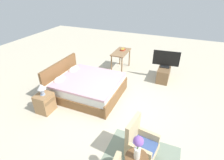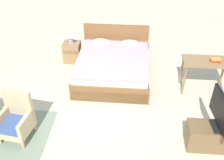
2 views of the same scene
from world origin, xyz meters
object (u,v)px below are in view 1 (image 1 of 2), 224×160
object	(u,v)px
book_stack	(123,49)
tv_flatscreen	(166,59)
armchair_by_window_right	(140,144)
tv_stand	(164,73)
vanity_desk	(121,54)
bed	(86,86)
table_lamp	(41,88)
nightstand	(45,103)
flower_vase	(138,146)

from	to	relation	value
book_stack	tv_flatscreen	bearing A→B (deg)	-99.82
armchair_by_window_right	tv_stand	xyz separation A→B (m)	(3.57, 0.02, -0.14)
tv_flatscreen	vanity_desk	bearing A→B (deg)	85.44
armchair_by_window_right	book_stack	size ratio (longest dim) A/B	3.76
bed	table_lamp	xyz separation A→B (m)	(-1.16, 0.63, 0.46)
nightstand	tv_flatscreen	distance (m)	4.20
tv_flatscreen	book_stack	world-z (taller)	tv_flatscreen
bed	book_stack	size ratio (longest dim) A/B	8.41
bed	flower_vase	distance (m)	3.10
nightstand	tv_flatscreen	bearing A→B (deg)	-41.35
tv_stand	tv_flatscreen	xyz separation A→B (m)	(0.00, 0.00, 0.56)
armchair_by_window_right	book_stack	bearing A→B (deg)	24.14
vanity_desk	book_stack	bearing A→B (deg)	-4.73
flower_vase	book_stack	world-z (taller)	flower_vase
nightstand	tv_stand	world-z (taller)	nightstand
tv_stand	vanity_desk	distance (m)	1.78
nightstand	vanity_desk	size ratio (longest dim) A/B	0.52
vanity_desk	tv_stand	bearing A→B (deg)	-94.64
tv_stand	vanity_desk	size ratio (longest dim) A/B	0.92
bed	table_lamp	bearing A→B (deg)	151.57
vanity_desk	tv_flatscreen	bearing A→B (deg)	-94.56
book_stack	tv_stand	bearing A→B (deg)	-99.90
armchair_by_window_right	vanity_desk	distance (m)	4.11
flower_vase	tv_stand	bearing A→B (deg)	1.07
nightstand	book_stack	world-z (taller)	book_stack
table_lamp	tv_flatscreen	bearing A→B (deg)	-41.36
table_lamp	vanity_desk	size ratio (longest dim) A/B	0.32
armchair_by_window_right	vanity_desk	xyz separation A→B (m)	(3.71, 1.75, 0.27)
armchair_by_window_right	flower_vase	size ratio (longest dim) A/B	1.93
vanity_desk	armchair_by_window_right	bearing A→B (deg)	-154.78
bed	book_stack	distance (m)	2.35
bed	nightstand	size ratio (longest dim) A/B	3.81
bed	tv_flatscreen	bearing A→B (deg)	-47.22
nightstand	tv_flatscreen	xyz separation A→B (m)	(3.13, -2.75, 0.52)
armchair_by_window_right	tv_stand	size ratio (longest dim) A/B	0.96
book_stack	nightstand	bearing A→B (deg)	163.13
table_lamp	book_stack	distance (m)	3.58
nightstand	book_stack	bearing A→B (deg)	-16.87
armchair_by_window_right	tv_flatscreen	xyz separation A→B (m)	(3.57, 0.02, 0.41)
vanity_desk	book_stack	distance (m)	0.22
nightstand	table_lamp	bearing A→B (deg)	90.00
bed	armchair_by_window_right	distance (m)	2.68
tv_flatscreen	book_stack	distance (m)	1.74
armchair_by_window_right	nightstand	distance (m)	2.81
table_lamp	tv_flatscreen	distance (m)	4.16
flower_vase	tv_flatscreen	size ratio (longest dim) A/B	0.53
armchair_by_window_right	vanity_desk	size ratio (longest dim) A/B	0.88
vanity_desk	book_stack	xyz separation A→B (m)	(0.16, -0.01, 0.15)
bed	flower_vase	bearing A→B (deg)	-133.73
flower_vase	book_stack	bearing A→B (deg)	22.29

